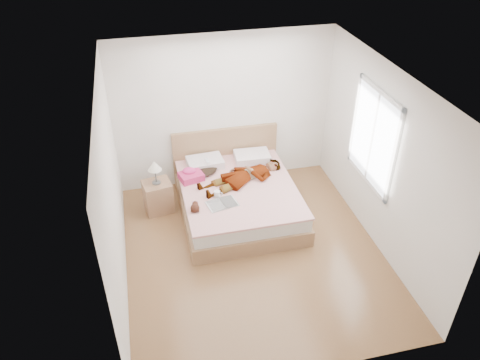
{
  "coord_description": "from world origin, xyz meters",
  "views": [
    {
      "loc": [
        -1.33,
        -4.84,
        4.64
      ],
      "look_at": [
        0.0,
        0.85,
        0.7
      ],
      "focal_mm": 35.0,
      "sensor_mm": 36.0,
      "label": 1
    }
  ],
  "objects_px": {
    "bed": "(237,196)",
    "phone": "(207,160)",
    "nightstand": "(158,194)",
    "magazine": "(222,204)",
    "coffee_mug": "(217,194)",
    "towel": "(191,175)",
    "woman": "(243,174)",
    "plush_toy": "(195,207)"
  },
  "relations": [
    {
      "from": "phone",
      "to": "nightstand",
      "type": "distance_m",
      "value": 0.95
    },
    {
      "from": "woman",
      "to": "magazine",
      "type": "height_order",
      "value": "woman"
    },
    {
      "from": "plush_toy",
      "to": "nightstand",
      "type": "distance_m",
      "value": 0.99
    },
    {
      "from": "towel",
      "to": "coffee_mug",
      "type": "distance_m",
      "value": 0.65
    },
    {
      "from": "plush_toy",
      "to": "nightstand",
      "type": "bearing_deg",
      "value": 120.75
    },
    {
      "from": "towel",
      "to": "magazine",
      "type": "height_order",
      "value": "towel"
    },
    {
      "from": "bed",
      "to": "plush_toy",
      "type": "bearing_deg",
      "value": -144.66
    },
    {
      "from": "nightstand",
      "to": "plush_toy",
      "type": "bearing_deg",
      "value": -59.25
    },
    {
      "from": "coffee_mug",
      "to": "woman",
      "type": "bearing_deg",
      "value": 37.28
    },
    {
      "from": "magazine",
      "to": "nightstand",
      "type": "height_order",
      "value": "nightstand"
    },
    {
      "from": "phone",
      "to": "plush_toy",
      "type": "distance_m",
      "value": 1.09
    },
    {
      "from": "nightstand",
      "to": "magazine",
      "type": "bearing_deg",
      "value": -40.37
    },
    {
      "from": "phone",
      "to": "magazine",
      "type": "bearing_deg",
      "value": -107.56
    },
    {
      "from": "bed",
      "to": "magazine",
      "type": "distance_m",
      "value": 0.63
    },
    {
      "from": "magazine",
      "to": "nightstand",
      "type": "xyz_separation_m",
      "value": [
        -0.89,
        0.76,
        -0.22
      ]
    },
    {
      "from": "bed",
      "to": "nightstand",
      "type": "height_order",
      "value": "bed"
    },
    {
      "from": "towel",
      "to": "woman",
      "type": "bearing_deg",
      "value": -13.78
    },
    {
      "from": "woman",
      "to": "nightstand",
      "type": "bearing_deg",
      "value": -118.69
    },
    {
      "from": "nightstand",
      "to": "towel",
      "type": "bearing_deg",
      "value": 0.34
    },
    {
      "from": "coffee_mug",
      "to": "nightstand",
      "type": "height_order",
      "value": "nightstand"
    },
    {
      "from": "phone",
      "to": "coffee_mug",
      "type": "distance_m",
      "value": 0.78
    },
    {
      "from": "phone",
      "to": "towel",
      "type": "bearing_deg",
      "value": -166.64
    },
    {
      "from": "bed",
      "to": "phone",
      "type": "bearing_deg",
      "value": 127.85
    },
    {
      "from": "bed",
      "to": "plush_toy",
      "type": "height_order",
      "value": "bed"
    },
    {
      "from": "woman",
      "to": "bed",
      "type": "height_order",
      "value": "bed"
    },
    {
      "from": "magazine",
      "to": "phone",
      "type": "bearing_deg",
      "value": 92.94
    },
    {
      "from": "towel",
      "to": "coffee_mug",
      "type": "height_order",
      "value": "towel"
    },
    {
      "from": "woman",
      "to": "nightstand",
      "type": "distance_m",
      "value": 1.39
    },
    {
      "from": "towel",
      "to": "phone",
      "type": "bearing_deg",
      "value": 33.86
    },
    {
      "from": "woman",
      "to": "plush_toy",
      "type": "distance_m",
      "value": 1.06
    },
    {
      "from": "magazine",
      "to": "nightstand",
      "type": "relative_size",
      "value": 0.54
    },
    {
      "from": "woman",
      "to": "phone",
      "type": "height_order",
      "value": "phone"
    },
    {
      "from": "coffee_mug",
      "to": "phone",
      "type": "bearing_deg",
      "value": 91.18
    },
    {
      "from": "towel",
      "to": "nightstand",
      "type": "relative_size",
      "value": 0.46
    },
    {
      "from": "magazine",
      "to": "coffee_mug",
      "type": "relative_size",
      "value": 3.52
    },
    {
      "from": "plush_toy",
      "to": "towel",
      "type": "bearing_deg",
      "value": 86.13
    },
    {
      "from": "woman",
      "to": "nightstand",
      "type": "xyz_separation_m",
      "value": [
        -1.34,
        0.19,
        -0.31
      ]
    },
    {
      "from": "bed",
      "to": "nightstand",
      "type": "bearing_deg",
      "value": 166.74
    },
    {
      "from": "woman",
      "to": "coffee_mug",
      "type": "bearing_deg",
      "value": -73.21
    },
    {
      "from": "woman",
      "to": "bed",
      "type": "relative_size",
      "value": 0.71
    },
    {
      "from": "bed",
      "to": "plush_toy",
      "type": "distance_m",
      "value": 0.96
    },
    {
      "from": "bed",
      "to": "nightstand",
      "type": "distance_m",
      "value": 1.26
    }
  ]
}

